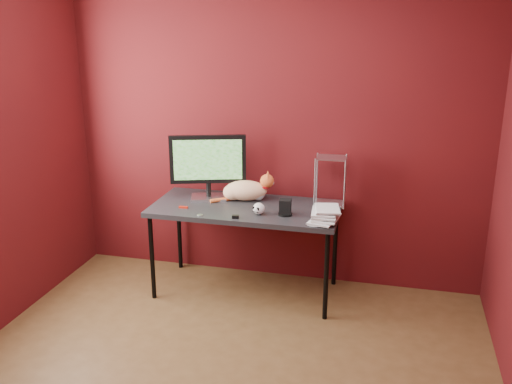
% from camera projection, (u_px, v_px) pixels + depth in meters
% --- Properties ---
extents(room, '(3.52, 3.52, 2.61)m').
position_uv_depth(room, '(206.00, 167.00, 3.05)').
color(room, '#51361B').
rests_on(room, ground).
extents(desk, '(1.50, 0.70, 0.75)m').
position_uv_depth(desk, '(246.00, 212.00, 4.58)').
color(desk, black).
rests_on(desk, ground).
extents(monitor, '(0.60, 0.28, 0.54)m').
position_uv_depth(monitor, '(208.00, 164.00, 4.66)').
color(monitor, '#BCBBC0').
rests_on(monitor, desk).
extents(cat, '(0.50, 0.28, 0.25)m').
position_uv_depth(cat, '(246.00, 190.00, 4.69)').
color(cat, orange).
rests_on(cat, desk).
extents(skull_mug, '(0.09, 0.10, 0.09)m').
position_uv_depth(skull_mug, '(259.00, 209.00, 4.37)').
color(skull_mug, silver).
rests_on(skull_mug, desk).
extents(speaker, '(0.11, 0.11, 0.12)m').
position_uv_depth(speaker, '(285.00, 208.00, 4.35)').
color(speaker, black).
rests_on(speaker, desk).
extents(book_stack, '(0.23, 0.27, 1.20)m').
position_uv_depth(book_stack, '(316.00, 142.00, 4.08)').
color(book_stack, beige).
rests_on(book_stack, desk).
extents(wire_rack, '(0.25, 0.20, 0.40)m').
position_uv_depth(wire_rack, '(330.00, 181.00, 4.55)').
color(wire_rack, '#BCBBC0').
rests_on(wire_rack, desk).
extents(pocket_knife, '(0.07, 0.02, 0.01)m').
position_uv_depth(pocket_knife, '(183.00, 207.00, 4.52)').
color(pocket_knife, '#AF1C0D').
rests_on(pocket_knife, desk).
extents(black_gadget, '(0.06, 0.04, 0.02)m').
position_uv_depth(black_gadget, '(236.00, 217.00, 4.30)').
color(black_gadget, black).
rests_on(black_gadget, desk).
extents(washer, '(0.05, 0.05, 0.00)m').
position_uv_depth(washer, '(200.00, 215.00, 4.36)').
color(washer, '#BCBBC0').
rests_on(washer, desk).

